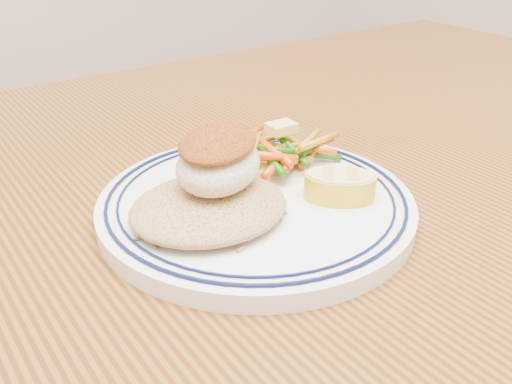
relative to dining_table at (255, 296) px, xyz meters
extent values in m
cube|color=#522C10|center=(0.00, 0.00, 0.08)|extent=(1.50, 0.90, 0.04)
cylinder|color=#522C10|center=(0.68, 0.38, -0.30)|extent=(0.07, 0.07, 0.71)
cylinder|color=white|center=(-0.01, -0.01, 0.10)|extent=(0.26, 0.26, 0.01)
torus|color=#0A113F|center=(-0.01, -0.01, 0.11)|extent=(0.24, 0.24, 0.00)
torus|color=#0A113F|center=(-0.01, -0.01, 0.11)|extent=(0.22, 0.22, 0.00)
ellipsoid|color=#A27E51|center=(-0.06, -0.02, 0.12)|extent=(0.12, 0.11, 0.02)
ellipsoid|color=beige|center=(-0.04, 0.00, 0.15)|extent=(0.11, 0.10, 0.04)
ellipsoid|color=#8E4616|center=(-0.04, 0.00, 0.16)|extent=(0.10, 0.10, 0.02)
cylinder|color=#E3490B|center=(0.05, 0.03, 0.12)|extent=(0.05, 0.01, 0.01)
cylinder|color=#E3490B|center=(0.03, 0.05, 0.12)|extent=(0.02, 0.05, 0.01)
cylinder|color=#19590B|center=(0.05, 0.05, 0.12)|extent=(0.04, 0.05, 0.01)
cylinder|color=#C38E14|center=(0.04, 0.03, 0.12)|extent=(0.05, 0.01, 0.01)
cylinder|color=#19590B|center=(0.08, 0.01, 0.12)|extent=(0.04, 0.04, 0.01)
cylinder|color=#19590B|center=(0.04, 0.04, 0.12)|extent=(0.02, 0.05, 0.01)
cylinder|color=#19590B|center=(0.04, 0.03, 0.12)|extent=(0.05, 0.03, 0.01)
cylinder|color=#C38E14|center=(0.04, 0.01, 0.12)|extent=(0.05, 0.02, 0.01)
cylinder|color=#E3490B|center=(0.03, 0.01, 0.12)|extent=(0.05, 0.04, 0.02)
cylinder|color=#E3490B|center=(0.07, 0.01, 0.12)|extent=(0.05, 0.03, 0.01)
cylinder|color=#E3490B|center=(0.04, 0.04, 0.12)|extent=(0.05, 0.01, 0.01)
cylinder|color=#E3490B|center=(0.04, 0.01, 0.12)|extent=(0.04, 0.04, 0.01)
cylinder|color=#19590B|center=(0.03, 0.01, 0.13)|extent=(0.02, 0.05, 0.01)
cylinder|color=#E3490B|center=(0.02, 0.04, 0.12)|extent=(0.04, 0.05, 0.01)
cylinder|color=#19590B|center=(0.06, 0.02, 0.12)|extent=(0.03, 0.05, 0.01)
cylinder|color=#E3490B|center=(0.07, 0.02, 0.13)|extent=(0.02, 0.06, 0.01)
cylinder|color=#C38E14|center=(0.06, 0.02, 0.13)|extent=(0.05, 0.02, 0.01)
cylinder|color=#19590B|center=(0.05, 0.01, 0.13)|extent=(0.05, 0.02, 0.01)
cylinder|color=#E3490B|center=(0.04, 0.02, 0.13)|extent=(0.03, 0.06, 0.01)
cylinder|color=#19590B|center=(0.04, 0.03, 0.13)|extent=(0.04, 0.05, 0.01)
cylinder|color=#E3490B|center=(0.07, 0.02, 0.13)|extent=(0.06, 0.02, 0.01)
cylinder|color=#C38E14|center=(0.07, 0.04, 0.13)|extent=(0.01, 0.06, 0.01)
cylinder|color=#E3490B|center=(0.03, 0.02, 0.13)|extent=(0.01, 0.06, 0.01)
cylinder|color=#C38E14|center=(0.05, 0.05, 0.13)|extent=(0.06, 0.02, 0.01)
cylinder|color=#19590B|center=(0.06, 0.04, 0.13)|extent=(0.01, 0.05, 0.01)
cylinder|color=#C38E14|center=(0.03, 0.05, 0.13)|extent=(0.04, 0.05, 0.01)
cylinder|color=#E3490B|center=(0.02, 0.01, 0.13)|extent=(0.05, 0.04, 0.01)
cylinder|color=#C38E14|center=(0.02, 0.03, 0.13)|extent=(0.04, 0.04, 0.01)
cylinder|color=#E3490B|center=(0.04, 0.06, 0.13)|extent=(0.05, 0.03, 0.01)
cylinder|color=#C38E14|center=(0.08, 0.01, 0.13)|extent=(0.06, 0.02, 0.01)
cylinder|color=#C38E14|center=(0.07, 0.01, 0.13)|extent=(0.04, 0.02, 0.01)
cube|color=#FCDE7B|center=(0.05, 0.03, 0.14)|extent=(0.03, 0.02, 0.01)
torus|color=white|center=(0.05, -0.05, 0.13)|extent=(0.07, 0.07, 0.00)
camera|label=1|loc=(-0.24, -0.34, 0.33)|focal=40.00mm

